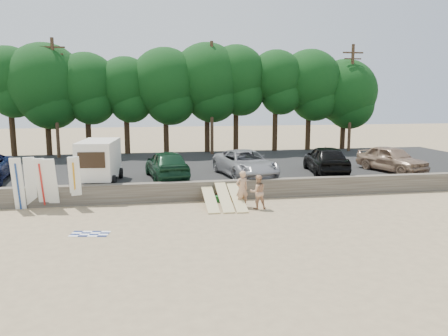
{
  "coord_description": "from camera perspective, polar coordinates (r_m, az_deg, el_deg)",
  "views": [
    {
      "loc": [
        -3.24,
        -19.2,
        5.37
      ],
      "look_at": [
        0.69,
        3.0,
        1.67
      ],
      "focal_mm": 35.0,
      "sensor_mm": 36.0,
      "label": 1
    }
  ],
  "objects": [
    {
      "name": "surfboard_low_0",
      "position": [
        21.54,
        -1.88,
        -3.96
      ],
      "size": [
        0.56,
        2.92,
        0.84
      ],
      "primitive_type": "cube",
      "rotation": [
        0.26,
        0.0,
        0.0
      ],
      "color": "#D4C085",
      "rests_on": "ground"
    },
    {
      "name": "car_2",
      "position": [
        25.75,
        2.79,
        0.6
      ],
      "size": [
        3.38,
        5.86,
        1.54
      ],
      "primitive_type": "imported",
      "rotation": [
        0.0,
        0.0,
        0.16
      ],
      "color": "#939297",
      "rests_on": "parking_lot"
    },
    {
      "name": "surfboard_upright_2",
      "position": [
        22.65,
        -22.68,
        -1.86
      ],
      "size": [
        0.51,
        0.77,
        2.52
      ],
      "primitive_type": "cube",
      "rotation": [
        0.28,
        0.0,
        -0.01
      ],
      "color": "white",
      "rests_on": "ground"
    },
    {
      "name": "surfboard_low_2",
      "position": [
        21.64,
        1.67,
        -3.78
      ],
      "size": [
        0.56,
        2.89,
        0.93
      ],
      "primitive_type": "cube",
      "rotation": [
        0.29,
        0.0,
        0.0
      ],
      "color": "#D4C085",
      "rests_on": "ground"
    },
    {
      "name": "treeline",
      "position": [
        36.94,
        -4.84,
        11.1
      ],
      "size": [
        33.0,
        6.2,
        9.11
      ],
      "color": "#382616",
      "rests_on": "parking_lot"
    },
    {
      "name": "beach_towel",
      "position": [
        18.23,
        -17.1,
        -8.22
      ],
      "size": [
        1.76,
        1.76,
        0.0
      ],
      "primitive_type": "plane",
      "rotation": [
        0.0,
        0.0,
        -0.19
      ],
      "color": "white",
      "rests_on": "ground"
    },
    {
      "name": "ground",
      "position": [
        20.2,
        -0.46,
        -6.09
      ],
      "size": [
        120.0,
        120.0,
        0.0
      ],
      "primitive_type": "plane",
      "color": "tan",
      "rests_on": "ground"
    },
    {
      "name": "surfboard_upright_5",
      "position": [
        22.46,
        -18.82,
        -1.7
      ],
      "size": [
        0.51,
        0.69,
        2.54
      ],
      "primitive_type": "cube",
      "rotation": [
        0.24,
        0.0,
        0.02
      ],
      "color": "white",
      "rests_on": "ground"
    },
    {
      "name": "box_trailer",
      "position": [
        24.77,
        -16.01,
        1.14
      ],
      "size": [
        2.37,
        3.8,
        2.31
      ],
      "rotation": [
        0.0,
        0.0,
        -0.1
      ],
      "color": "white",
      "rests_on": "parking_lot"
    },
    {
      "name": "car_3",
      "position": [
        27.59,
        13.15,
        1.14
      ],
      "size": [
        2.77,
        5.28,
        1.71
      ],
      "primitive_type": "imported",
      "rotation": [
        0.0,
        0.0,
        2.99
      ],
      "color": "black",
      "rests_on": "parking_lot"
    },
    {
      "name": "parking_lot",
      "position": [
        30.3,
        -3.77,
        -0.23
      ],
      "size": [
        44.0,
        14.5,
        0.7
      ],
      "primitive_type": "cube",
      "color": "#282828",
      "rests_on": "ground"
    },
    {
      "name": "beachgoer_b",
      "position": [
        21.1,
        4.44,
        -3.13
      ],
      "size": [
        0.82,
        0.65,
        1.66
      ],
      "primitive_type": "imported",
      "rotation": [
        0.0,
        0.0,
        3.17
      ],
      "color": "tan",
      "rests_on": "ground"
    },
    {
      "name": "gear_bag",
      "position": [
        22.65,
        1.27,
        -4.1
      ],
      "size": [
        0.37,
        0.34,
        0.22
      ],
      "primitive_type": "cube",
      "rotation": [
        0.0,
        0.0,
        0.35
      ],
      "color": "#C66C17",
      "rests_on": "ground"
    },
    {
      "name": "surfboard_upright_4",
      "position": [
        22.5,
        -18.95,
        -1.72
      ],
      "size": [
        0.56,
        0.82,
        2.51
      ],
      "primitive_type": "cube",
      "rotation": [
        0.28,
        0.0,
        0.08
      ],
      "color": "white",
      "rests_on": "ground"
    },
    {
      "name": "car_4",
      "position": [
        29.35,
        21.04,
        1.13
      ],
      "size": [
        3.2,
        5.06,
        1.61
      ],
      "primitive_type": "imported",
      "rotation": [
        0.0,
        0.0,
        0.3
      ],
      "color": "#96775F",
      "rests_on": "parking_lot"
    },
    {
      "name": "beachgoer_a",
      "position": [
        21.38,
        2.36,
        -2.75
      ],
      "size": [
        0.75,
        0.59,
        1.8
      ],
      "primitive_type": "imported",
      "rotation": [
        0.0,
        0.0,
        3.41
      ],
      "color": "tan",
      "rests_on": "ground"
    },
    {
      "name": "surfboard_upright_0",
      "position": [
        22.82,
        -25.32,
        -1.9
      ],
      "size": [
        0.52,
        0.59,
        2.56
      ],
      "primitive_type": "cube",
      "rotation": [
        0.2,
        0.0,
        0.04
      ],
      "color": "white",
      "rests_on": "ground"
    },
    {
      "name": "surfboard_upright_1",
      "position": [
        22.86,
        -23.94,
        -1.79
      ],
      "size": [
        0.59,
        0.65,
        2.56
      ],
      "primitive_type": "cube",
      "rotation": [
        0.2,
        0.0,
        0.16
      ],
      "color": "white",
      "rests_on": "ground"
    },
    {
      "name": "car_1",
      "position": [
        25.23,
        -7.5,
        0.49
      ],
      "size": [
        2.63,
        5.1,
        1.66
      ],
      "primitive_type": "imported",
      "rotation": [
        0.0,
        0.0,
        3.28
      ],
      "color": "#13351F",
      "rests_on": "parking_lot"
    },
    {
      "name": "surfboard_low_1",
      "position": [
        21.57,
        -0.01,
        -3.71
      ],
      "size": [
        0.56,
        2.87,
        1.01
      ],
      "primitive_type": "cube",
      "rotation": [
        0.32,
        0.0,
        0.0
      ],
      "color": "#D4C085",
      "rests_on": "ground"
    },
    {
      "name": "seawall",
      "position": [
        22.96,
        -1.71,
        -2.92
      ],
      "size": [
        44.0,
        0.5,
        1.0
      ],
      "primitive_type": "cube",
      "color": "#6B6356",
      "rests_on": "ground"
    },
    {
      "name": "utility_poles",
      "position": [
        35.59,
        -1.6,
        9.42
      ],
      "size": [
        25.8,
        0.26,
        9.0
      ],
      "color": "#473321",
      "rests_on": "parking_lot"
    },
    {
      "name": "surfboard_upright_3",
      "position": [
        22.51,
        -21.58,
        -1.89
      ],
      "size": [
        0.51,
        0.85,
        2.5
      ],
      "primitive_type": "cube",
      "rotation": [
        0.31,
        0.0,
        -0.01
      ],
      "color": "white",
      "rests_on": "ground"
    },
    {
      "name": "cooler",
      "position": [
        22.5,
        -0.74,
        -4.06
      ],
      "size": [
        0.43,
        0.37,
        0.32
      ],
      "primitive_type": "cube",
      "rotation": [
        0.0,
        0.0,
        0.21
      ],
      "color": "#258838",
      "rests_on": "ground"
    }
  ]
}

